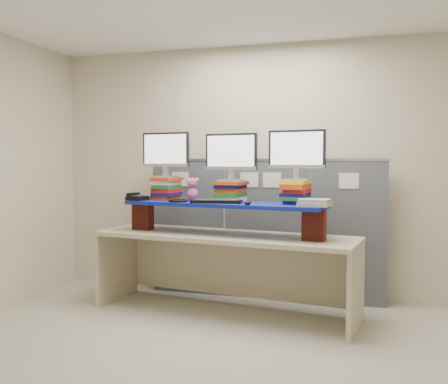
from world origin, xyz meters
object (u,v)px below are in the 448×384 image
(desk, at_px, (224,250))
(monitor_right, at_px, (297,152))
(blue_board, at_px, (224,204))
(monitor_left, at_px, (166,152))
(monitor_center, at_px, (231,154))
(desk_phone, at_px, (137,197))
(keyboard, at_px, (216,201))

(desk, height_order, monitor_right, monitor_right)
(desk, distance_m, blue_board, 0.45)
(desk, bearing_deg, monitor_left, 170.68)
(blue_board, xyz_separation_m, monitor_center, (0.04, 0.11, 0.49))
(desk, relative_size, monitor_left, 4.92)
(monitor_center, xyz_separation_m, desk_phone, (-0.97, -0.13, -0.44))
(desk, height_order, monitor_center, monitor_center)
(blue_board, relative_size, monitor_center, 3.66)
(desk_phone, bearing_deg, monitor_left, 60.29)
(monitor_left, height_order, monitor_right, monitor_left)
(blue_board, xyz_separation_m, keyboard, (-0.05, -0.10, 0.03))
(desk_phone, bearing_deg, monitor_center, 22.70)
(monitor_left, bearing_deg, monitor_right, -0.00)
(blue_board, height_order, monitor_right, monitor_right)
(monitor_right, height_order, keyboard, monitor_right)
(monitor_center, bearing_deg, monitor_left, 180.00)
(monitor_left, height_order, monitor_center, monitor_left)
(blue_board, height_order, monitor_left, monitor_left)
(desk_phone, bearing_deg, blue_board, 16.04)
(blue_board, height_order, desk_phone, desk_phone)
(keyboard, height_order, desk_phone, desk_phone)
(keyboard, distance_m, desk_phone, 0.89)
(keyboard, relative_size, desk_phone, 2.29)
(monitor_left, bearing_deg, monitor_center, -0.00)
(desk, bearing_deg, monitor_right, 9.72)
(monitor_left, distance_m, keyboard, 0.87)
(blue_board, distance_m, monitor_left, 0.90)
(blue_board, bearing_deg, desk_phone, -171.28)
(monitor_center, relative_size, desk_phone, 2.50)
(desk, bearing_deg, keyboard, -107.92)
(desk, distance_m, keyboard, 0.50)
(monitor_left, distance_m, monitor_center, 0.75)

